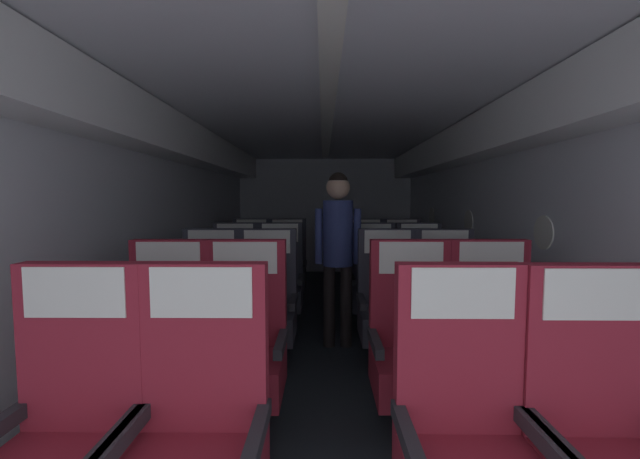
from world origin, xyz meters
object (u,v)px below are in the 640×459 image
object	(u,v)px
seat_a_right_window	(467,444)
seat_a_right_aisle	(605,447)
seat_b_right_aisle	(495,349)
seat_e_left_aisle	(287,269)
seat_d_left_window	(234,284)
seat_b_left_aisle	(244,349)
seat_e_right_aisle	(403,269)
seat_b_left_window	(165,349)
seat_d_right_window	(373,284)
seat_a_left_aisle	(197,442)
seat_b_right_window	(413,349)
seat_a_left_window	(66,441)
seat_d_right_aisle	(420,284)
seat_c_right_aisle	(447,307)
seat_e_left_window	(251,268)
seat_e_right_window	(365,269)
seat_c_left_window	(209,307)
flight_attendant	(338,240)
seat_c_right_window	(388,307)
seat_c_left_aisle	(266,307)
seat_d_left_aisle	(279,284)

from	to	relation	value
seat_a_right_window	seat_a_right_aisle	bearing A→B (deg)	-1.73
seat_b_right_aisle	seat_a_right_window	bearing A→B (deg)	-118.42
seat_e_left_aisle	seat_d_left_window	bearing A→B (deg)	-117.78
seat_d_left_window	seat_b_left_aisle	bearing A→B (deg)	-75.51
seat_d_left_window	seat_e_right_aisle	distance (m)	2.23
seat_b_right_aisle	seat_e_right_aisle	xyz separation A→B (m)	(0.00, 2.80, 0.00)
seat_b_left_window	seat_d_right_window	xyz separation A→B (m)	(1.51, 1.89, 0.00)
seat_a_left_aisle	seat_b_right_window	distance (m)	1.39
seat_a_left_window	seat_d_right_aisle	bearing A→B (deg)	54.13
seat_a_right_aisle	seat_d_right_aisle	xyz separation A→B (m)	(0.01, 2.82, 0.00)
seat_a_right_aisle	seat_c_right_aisle	size ratio (longest dim) A/B	1.00
seat_a_left_window	seat_b_right_aisle	distance (m)	2.23
seat_e_left_window	seat_e_right_window	size ratio (longest dim) A/B	1.00
seat_a_right_aisle	seat_b_right_window	distance (m)	1.07
seat_b_right_window	seat_c_left_window	bearing A→B (deg)	148.14
seat_c_right_aisle	seat_d_right_window	world-z (taller)	same
seat_e_right_aisle	seat_c_left_window	bearing A→B (deg)	-137.45
seat_d_left_window	seat_c_left_window	bearing A→B (deg)	-89.89
flight_attendant	seat_a_right_aisle	bearing A→B (deg)	108.38
seat_c_left_window	seat_c_right_window	distance (m)	1.53
seat_c_left_window	seat_e_left_aisle	world-z (taller)	same
seat_a_right_aisle	seat_b_left_window	world-z (taller)	same
seat_c_left_aisle	seat_e_left_window	distance (m)	1.95
seat_b_right_aisle	seat_e_left_aisle	bearing A→B (deg)	118.69
seat_b_right_aisle	seat_c_right_aisle	bearing A→B (deg)	90.10
seat_c_left_aisle	seat_e_right_window	bearing A→B (deg)	60.80
seat_b_left_window	seat_e_left_aisle	distance (m)	2.87
seat_c_right_window	seat_e_left_aisle	bearing A→B (deg)	119.12
seat_c_right_window	seat_e_left_window	distance (m)	2.43
seat_c_left_aisle	seat_e_right_window	size ratio (longest dim) A/B	1.00
seat_a_left_aisle	seat_e_left_aisle	size ratio (longest dim) A/B	1.00
seat_b_left_aisle	seat_e_right_window	xyz separation A→B (m)	(1.05, 2.82, 0.00)
seat_e_left_aisle	seat_c_right_window	bearing A→B (deg)	-60.88
seat_c_left_aisle	seat_d_right_window	size ratio (longest dim) A/B	1.00
seat_a_left_aisle	seat_e_right_window	size ratio (longest dim) A/B	1.00
seat_a_left_aisle	seat_a_right_aisle	distance (m)	1.52
seat_b_right_aisle	seat_c_left_aisle	bearing A→B (deg)	148.80
seat_a_left_window	seat_a_right_window	distance (m)	1.51
seat_b_left_aisle	seat_c_left_aisle	bearing A→B (deg)	89.91
seat_b_right_aisle	seat_e_right_window	bearing A→B (deg)	100.03
seat_c_left_aisle	seat_a_right_aisle	bearing A→B (deg)	-51.07
seat_b_left_window	seat_e_left_aisle	xyz separation A→B (m)	(0.48, 2.83, 0.00)
seat_d_right_window	seat_e_left_aisle	world-z (taller)	same
seat_e_right_aisle	seat_c_left_aisle	bearing A→B (deg)	-129.51
seat_a_left_window	seat_b_right_window	size ratio (longest dim) A/B	1.00
seat_d_left_aisle	seat_c_left_window	bearing A→B (deg)	-118.02
seat_a_right_window	seat_d_right_window	bearing A→B (deg)	89.91
seat_a_right_window	seat_c_left_aisle	xyz separation A→B (m)	(-1.03, 1.88, 0.00)
seat_c_left_aisle	seat_c_right_window	bearing A→B (deg)	0.45
seat_b_left_aisle	seat_c_right_window	world-z (taller)	same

